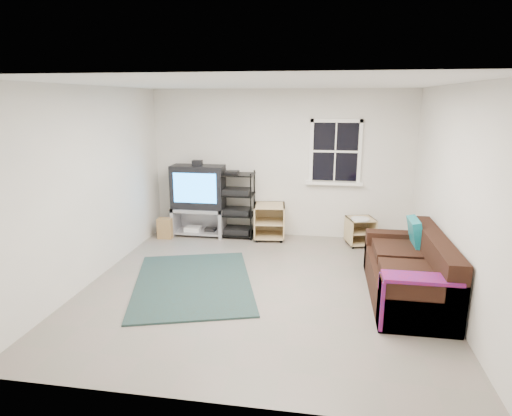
% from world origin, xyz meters
% --- Properties ---
extents(room, '(4.60, 4.62, 4.60)m').
position_xyz_m(room, '(0.95, 2.27, 1.48)').
color(room, gray).
rests_on(room, ground).
extents(tv_unit, '(0.94, 0.47, 1.38)m').
position_xyz_m(tv_unit, '(-1.45, 2.04, 0.76)').
color(tv_unit, '#A5A5AD').
rests_on(tv_unit, ground).
extents(av_rack, '(0.60, 0.43, 1.19)m').
position_xyz_m(av_rack, '(-0.74, 2.06, 0.52)').
color(av_rack, black).
rests_on(av_rack, ground).
extents(side_table_left, '(0.58, 0.58, 0.62)m').
position_xyz_m(side_table_left, '(-0.15, 2.06, 0.33)').
color(side_table_left, tan).
rests_on(side_table_left, ground).
extents(side_table_right, '(0.53, 0.53, 0.50)m').
position_xyz_m(side_table_right, '(1.41, 1.94, 0.28)').
color(side_table_right, tan).
rests_on(side_table_right, ground).
extents(sofa, '(0.86, 1.94, 0.89)m').
position_xyz_m(sofa, '(1.88, -0.02, 0.31)').
color(sofa, black).
rests_on(sofa, ground).
extents(shag_rug, '(2.07, 2.46, 0.02)m').
position_xyz_m(shag_rug, '(-0.92, -0.06, 0.01)').
color(shag_rug, '#2F2114').
rests_on(shag_rug, ground).
extents(paper_bag, '(0.26, 0.17, 0.37)m').
position_xyz_m(paper_bag, '(-2.00, 1.75, 0.18)').
color(paper_bag, '#A47D49').
rests_on(paper_bag, ground).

